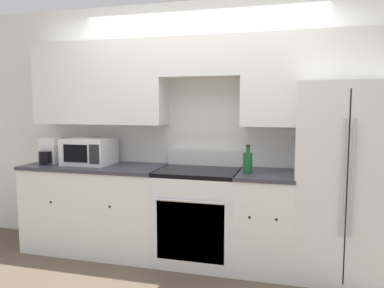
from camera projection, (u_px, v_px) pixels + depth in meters
ground_plane at (183, 273)px, 3.44m from camera, size 12.00×12.00×0.00m
wall_back at (198, 108)px, 3.85m from camera, size 8.00×0.39×2.60m
lower_cabinets_left at (96, 207)px, 3.97m from camera, size 1.47×0.64×0.91m
lower_cabinets_right at (265, 221)px, 3.51m from camera, size 0.53×0.64×0.91m
oven_range at (198, 215)px, 3.68m from camera, size 0.79×0.65×1.07m
refrigerator at (341, 180)px, 3.36m from camera, size 0.82×0.79×1.74m
microwave at (90, 151)px, 3.97m from camera, size 0.49×0.41×0.27m
bottle at (248, 162)px, 3.43m from camera, size 0.08×0.08×0.26m
coffee_maker at (51, 151)px, 4.07m from camera, size 0.20×0.30×0.27m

